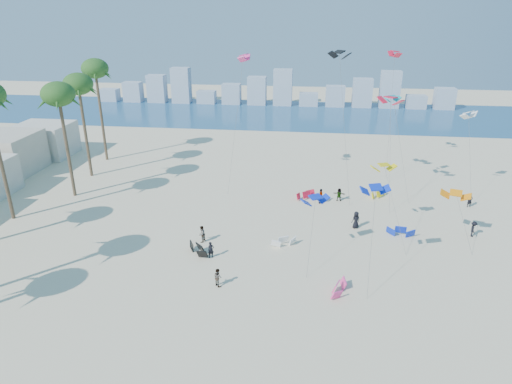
# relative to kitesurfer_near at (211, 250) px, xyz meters

# --- Properties ---
(ground) EXTENTS (220.00, 220.00, 0.00)m
(ground) POSITION_rel_kitesurfer_near_xyz_m (0.54, -10.39, -0.80)
(ground) COLOR beige
(ground) RESTS_ON ground
(ocean) EXTENTS (220.00, 220.00, 0.00)m
(ocean) POSITION_rel_kitesurfer_near_xyz_m (0.54, 61.61, -0.80)
(ocean) COLOR navy
(ocean) RESTS_ON ground
(kitesurfer_near) EXTENTS (0.70, 0.62, 1.60)m
(kitesurfer_near) POSITION_rel_kitesurfer_near_xyz_m (0.00, 0.00, 0.00)
(kitesurfer_near) COLOR black
(kitesurfer_near) RESTS_ON ground
(kitesurfer_mid) EXTENTS (0.98, 0.98, 1.60)m
(kitesurfer_mid) POSITION_rel_kitesurfer_near_xyz_m (1.54, -4.37, -0.00)
(kitesurfer_mid) COLOR gray
(kitesurfer_mid) RESTS_ON ground
(kitesurfers_far) EXTENTS (29.90, 12.86, 1.86)m
(kitesurfers_far) POSITION_rel_kitesurfer_near_xyz_m (13.74, 9.78, 0.06)
(kitesurfers_far) COLOR black
(kitesurfers_far) RESTS_ON ground
(grounded_kites) EXTENTS (22.53, 23.35, 0.90)m
(grounded_kites) POSITION_rel_kitesurfer_near_xyz_m (9.90, 6.05, -0.37)
(grounded_kites) COLOR black
(grounded_kites) RESTS_ON ground
(flying_kites) EXTENTS (29.54, 33.59, 17.71)m
(flying_kites) POSITION_rel_kitesurfer_near_xyz_m (15.34, 13.44, 10.76)
(flying_kites) COLOR #0B2BC6
(flying_kites) RESTS_ON ground
(palm_row) EXTENTS (9.77, 44.80, 15.07)m
(palm_row) POSITION_rel_kitesurfer_near_xyz_m (-21.46, 5.81, 10.84)
(palm_row) COLOR brown
(palm_row) RESTS_ON ground
(distant_skyline) EXTENTS (85.00, 3.00, 8.40)m
(distant_skyline) POSITION_rel_kitesurfer_near_xyz_m (-0.65, 71.61, 2.29)
(distant_skyline) COLOR #9EADBF
(distant_skyline) RESTS_ON ground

